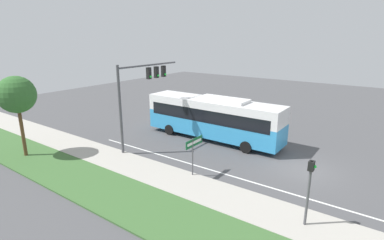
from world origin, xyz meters
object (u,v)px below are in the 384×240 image
pedestrian_signal (309,183)px  street_sign (194,148)px  bus (213,116)px  signal_gantry (141,86)px

pedestrian_signal → street_sign: bearing=80.0°
bus → signal_gantry: signal_gantry is taller
bus → signal_gantry: size_ratio=1.82×
bus → pedestrian_signal: (-7.88, -9.84, 0.20)m
bus → pedestrian_signal: size_ratio=3.66×
signal_gantry → street_sign: size_ratio=2.61×
signal_gantry → street_sign: 7.29m
signal_gantry → street_sign: bearing=-108.2°
signal_gantry → street_sign: (-2.08, -6.34, -2.95)m
bus → signal_gantry: bearing=141.4°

